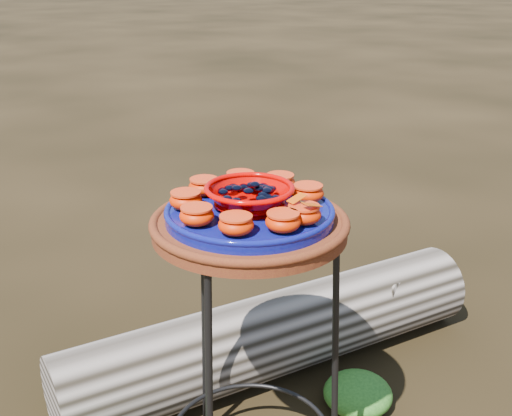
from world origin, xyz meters
TOP-DOWN VIEW (x-y plane):
  - plant_stand at (0.00, 0.00)m, footprint 0.44×0.44m
  - terracotta_saucer at (0.00, 0.00)m, footprint 0.43×0.43m
  - cobalt_plate at (0.00, 0.00)m, footprint 0.37×0.37m
  - red_bowl at (0.00, 0.00)m, footprint 0.18×0.18m
  - glass_gems at (0.00, 0.00)m, footprint 0.14×0.14m
  - orange_half_0 at (0.04, -0.13)m, footprint 0.07×0.07m
  - orange_half_1 at (0.13, -0.04)m, footprint 0.07×0.07m
  - orange_half_2 at (0.13, 0.05)m, footprint 0.07×0.07m
  - orange_half_3 at (0.06, 0.12)m, footprint 0.07×0.07m
  - orange_half_4 at (-0.03, 0.13)m, footprint 0.07×0.07m
  - orange_half_5 at (-0.11, 0.08)m, footprint 0.07×0.07m
  - orange_half_6 at (-0.14, -0.01)m, footprint 0.07×0.07m
  - orange_half_7 at (-0.10, -0.09)m, footprint 0.07×0.07m
  - orange_half_8 at (-0.02, -0.14)m, footprint 0.07×0.07m
  - butterfly at (0.04, -0.13)m, footprint 0.08×0.05m
  - driftwood_log at (0.35, 0.35)m, footprint 1.45×0.53m
  - foliage_right at (0.43, 0.05)m, footprint 0.21×0.21m
  - foliage_back at (-0.17, 0.45)m, footprint 0.34×0.34m

SIDE VIEW (x-z plane):
  - foliage_right at x=0.43m, z-range 0.00..0.10m
  - foliage_back at x=-0.17m, z-range 0.00..0.17m
  - driftwood_log at x=0.35m, z-range 0.00..0.27m
  - plant_stand at x=0.00m, z-range 0.00..0.70m
  - terracotta_saucer at x=0.00m, z-range 0.70..0.73m
  - cobalt_plate at x=0.00m, z-range 0.73..0.76m
  - orange_half_0 at x=0.04m, z-range 0.76..0.80m
  - orange_half_1 at x=0.13m, z-range 0.76..0.80m
  - orange_half_2 at x=0.13m, z-range 0.76..0.80m
  - orange_half_3 at x=0.06m, z-range 0.76..0.80m
  - orange_half_4 at x=-0.03m, z-range 0.76..0.80m
  - orange_half_5 at x=-0.11m, z-range 0.76..0.80m
  - orange_half_6 at x=-0.14m, z-range 0.76..0.80m
  - orange_half_7 at x=-0.10m, z-range 0.76..0.80m
  - orange_half_8 at x=-0.02m, z-range 0.76..0.80m
  - red_bowl at x=0.00m, z-range 0.76..0.81m
  - butterfly at x=0.04m, z-range 0.80..0.81m
  - glass_gems at x=0.00m, z-range 0.81..0.83m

